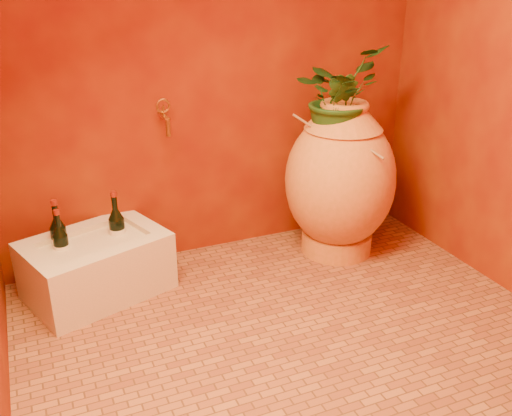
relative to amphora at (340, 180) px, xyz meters
name	(u,v)px	position (x,y,z in m)	size (l,w,h in m)	color
floor	(290,331)	(-0.64, -0.65, -0.46)	(2.50, 2.50, 0.00)	brown
wall_back	(214,38)	(-0.64, 0.35, 0.79)	(2.50, 0.02, 2.50)	#5F0B05
amphora	(340,180)	(0.00, 0.00, 0.00)	(0.65, 0.65, 0.92)	#D67F3C
stone_basin	(97,267)	(-1.42, 0.07, -0.31)	(0.81, 0.69, 0.32)	beige
wine_bottle_a	(62,247)	(-1.58, 0.09, -0.17)	(0.08, 0.08, 0.32)	black
wine_bottle_b	(60,240)	(-1.58, 0.16, -0.16)	(0.09, 0.09, 0.35)	black
wine_bottle_c	(117,231)	(-1.28, 0.15, -0.16)	(0.09, 0.09, 0.35)	black
wall_tap	(164,115)	(-0.96, 0.26, 0.42)	(0.08, 0.17, 0.19)	olive
plant_main	(338,96)	(-0.03, 0.03, 0.49)	(0.49, 0.42, 0.54)	#193F16
plant_side	(338,106)	(-0.08, -0.05, 0.46)	(0.20, 0.16, 0.36)	#193F16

